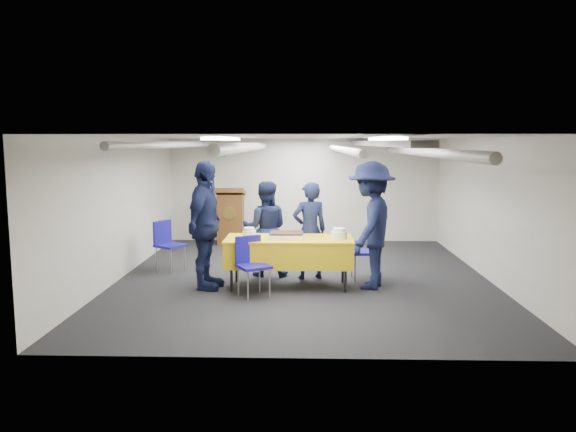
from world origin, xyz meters
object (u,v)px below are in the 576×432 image
at_px(podium, 231,216).
at_px(sheet_cake, 286,235).
at_px(sailor_b, 265,229).
at_px(sailor_a, 310,230).
at_px(chair_right, 369,247).
at_px(sailor_d, 371,225).
at_px(sailor_c, 205,225).
at_px(chair_left, 167,240).
at_px(chair_near, 251,260).
at_px(serving_table, 289,251).

bearing_deg(podium, sheet_cake, -69.94).
bearing_deg(sailor_b, sailor_a, 165.61).
bearing_deg(sailor_a, chair_right, 160.40).
distance_m(chair_right, sailor_a, 1.00).
bearing_deg(sailor_b, sailor_d, 155.84).
height_order(sheet_cake, sailor_c, sailor_c).
distance_m(chair_left, sailor_a, 2.53).
bearing_deg(podium, chair_left, -106.41).
relative_size(sheet_cake, chair_right, 0.61).
relative_size(chair_near, sailor_d, 0.45).
relative_size(podium, chair_right, 1.44).
xyz_separation_m(chair_right, sailor_c, (-2.55, -0.66, 0.44)).
bearing_deg(sailor_d, serving_table, -68.47).
relative_size(chair_left, sailor_a, 0.55).
bearing_deg(chair_near, sailor_d, 16.29).
distance_m(chair_left, sailor_d, 3.57).
bearing_deg(serving_table, sailor_c, -174.61).
bearing_deg(chair_left, serving_table, -26.33).
distance_m(sailor_b, sailor_d, 1.82).
distance_m(sailor_b, sailor_c, 1.23).
bearing_deg(sailor_b, podium, -72.10).
distance_m(sheet_cake, sailor_a, 0.67).
distance_m(sheet_cake, sailor_c, 1.24).
distance_m(serving_table, chair_right, 1.40).
bearing_deg(sheet_cake, sailor_a, 57.33).
xyz_separation_m(chair_near, sailor_c, (-0.73, 0.38, 0.44)).
xyz_separation_m(sheet_cake, chair_left, (-2.11, 1.05, -0.28)).
relative_size(sheet_cake, chair_near, 0.61).
height_order(chair_near, chair_right, same).
height_order(serving_table, sheet_cake, sheet_cake).
bearing_deg(sailor_c, chair_near, -108.49).
height_order(chair_left, sailor_a, sailor_a).
bearing_deg(sailor_a, podium, -79.01).
xyz_separation_m(chair_left, sailor_a, (2.47, -0.49, 0.26)).
xyz_separation_m(serving_table, sailor_c, (-1.26, -0.12, 0.42)).
distance_m(chair_near, sailor_d, 1.90).
relative_size(serving_table, chair_right, 2.22).
xyz_separation_m(podium, sailor_c, (0.12, -3.79, 0.36)).
bearing_deg(chair_left, podium, 73.59).
xyz_separation_m(serving_table, sailor_b, (-0.42, 0.75, 0.23)).
height_order(podium, sailor_d, sailor_d).
distance_m(podium, chair_near, 4.26).
relative_size(sheet_cake, chair_left, 0.61).
distance_m(chair_right, sailor_b, 1.74).
relative_size(chair_right, sailor_c, 0.45).
bearing_deg(serving_table, sheet_cake, 170.19).
height_order(sheet_cake, sailor_a, sailor_a).
height_order(sailor_b, sailor_c, sailor_c).
bearing_deg(sailor_b, chair_left, -10.45).
bearing_deg(sailor_b, chair_near, 84.39).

